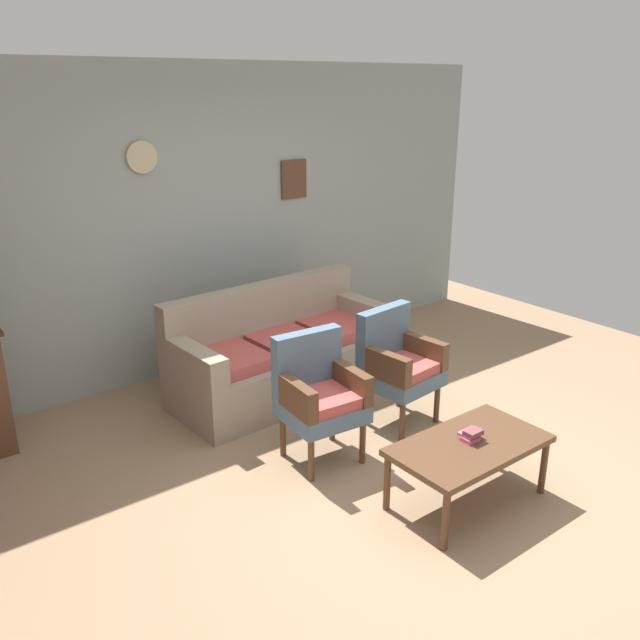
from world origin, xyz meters
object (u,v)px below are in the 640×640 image
at_px(armchair_near_couch_end, 319,392).
at_px(armchair_by_doorway, 398,362).
at_px(book_stack_on_table, 471,435).
at_px(floral_couch, 282,356).
at_px(coffee_table, 469,449).

height_order(armchair_near_couch_end, armchair_by_doorway, same).
bearing_deg(armchair_near_couch_end, book_stack_on_table, -65.84).
bearing_deg(armchair_by_doorway, floral_couch, 112.34).
bearing_deg(armchair_near_couch_end, coffee_table, -67.61).
xyz_separation_m(armchair_by_doorway, book_stack_on_table, (-0.36, -1.04, -0.04)).
xyz_separation_m(floral_couch, coffee_table, (0.01, -2.04, 0.05)).
relative_size(armchair_by_doorway, book_stack_on_table, 6.31).
bearing_deg(coffee_table, armchair_near_couch_end, 112.39).
relative_size(armchair_by_doorway, coffee_table, 0.90).
relative_size(floral_couch, book_stack_on_table, 13.75).
bearing_deg(book_stack_on_table, floral_couch, 91.15).
xyz_separation_m(floral_couch, book_stack_on_table, (0.04, -2.03, 0.13)).
height_order(floral_couch, book_stack_on_table, floral_couch).
bearing_deg(armchair_near_couch_end, floral_couch, 68.96).
relative_size(coffee_table, book_stack_on_table, 7.01).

